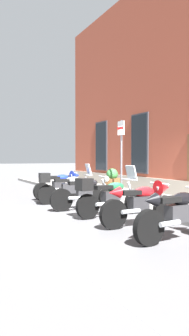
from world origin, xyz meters
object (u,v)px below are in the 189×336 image
Objects in this scene: barrel_planter at (112,185)px; motorcycle_silver_touring at (67,187)px; motorcycle_red_sport at (143,201)px; parking_sign at (121,149)px; motorcycle_black_sport at (182,210)px; motorcycle_blue_sport at (62,184)px; motorcycle_black_naked at (87,193)px; motorcycle_green_touring at (109,196)px.

motorcycle_silver_touring is at bearing -93.47° from barrel_planter.
motorcycle_silver_touring reaches higher than motorcycle_red_sport.
parking_sign is (-2.91, 1.19, 1.24)m from motorcycle_red_sport.
barrel_planter is at bearing 164.23° from motorcycle_black_sport.
motorcycle_black_sport is (6.54, -0.12, -0.01)m from motorcycle_blue_sport.
motorcycle_black_sport is at bearing -3.27° from motorcycle_red_sport.
motorcycle_black_sport is at bearing 1.91° from motorcycle_black_naked.
parking_sign is at bearing 105.24° from motorcycle_black_naked.
motorcycle_blue_sport is 1.92m from barrel_planter.
motorcycle_red_sport is 4.07m from barrel_planter.
motorcycle_blue_sport reaches higher than motorcycle_red_sport.
motorcycle_blue_sport is 2.10× the size of barrel_planter.
motorcycle_red_sport is at bearing 4.62° from motorcycle_black_naked.
motorcycle_black_sport is (5.26, 0.19, 0.01)m from motorcycle_silver_touring.
motorcycle_blue_sport is 5.21m from motorcycle_red_sport.
motorcycle_silver_touring is 1.40m from motorcycle_black_naked.
motorcycle_black_sport is 0.82× the size of parking_sign.
motorcycle_blue_sport is at bearing 176.80° from motorcycle_green_touring.
motorcycle_green_touring reaches higher than motorcycle_red_sport.
motorcycle_silver_touring is at bearing -13.75° from motorcycle_blue_sport.
motorcycle_blue_sport is 0.81× the size of parking_sign.
motorcycle_black_naked is (1.39, 0.06, -0.06)m from motorcycle_silver_touring.
motorcycle_black_naked is (2.68, -0.25, -0.07)m from motorcycle_blue_sport.
motorcycle_black_naked is 3.86m from motorcycle_black_sport.
motorcycle_black_naked is 2.17× the size of barrel_planter.
motorcycle_black_naked is at bearing -50.75° from barrel_planter.
motorcycle_red_sport is at bearing -0.50° from motorcycle_blue_sport.
parking_sign is at bearing 55.21° from motorcycle_silver_touring.
motorcycle_silver_touring is at bearing -177.96° from motorcycle_green_touring.
motorcycle_green_touring is 2.46m from parking_sign.
motorcycle_green_touring is at bearing -3.20° from motorcycle_blue_sport.
motorcycle_green_touring is (1.25, 0.03, 0.06)m from motorcycle_black_naked.
motorcycle_silver_touring reaches higher than motorcycle_blue_sport.
motorcycle_green_touring is at bearing -172.26° from motorcycle_red_sport.
motorcycle_black_sport is 5.36m from barrel_planter.
motorcycle_red_sport is 3.38m from parking_sign.
motorcycle_blue_sport is at bearing 166.25° from motorcycle_silver_touring.
parking_sign reaches higher than barrel_planter.
motorcycle_red_sport reaches higher than motorcycle_black_naked.
motorcycle_green_touring is at bearing 1.38° from motorcycle_black_naked.
motorcycle_green_touring is 1.29m from motorcycle_red_sport.
barrel_planter is at bearing 44.01° from motorcycle_blue_sport.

